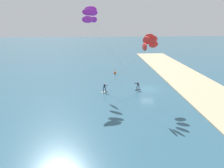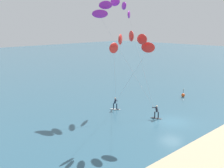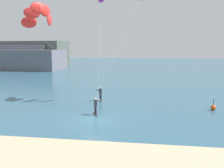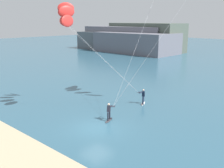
% 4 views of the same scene
% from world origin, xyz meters
% --- Properties ---
extents(ground_plane, '(240.00, 240.00, 0.00)m').
position_xyz_m(ground_plane, '(0.00, 0.00, 0.00)').
color(ground_plane, '#2D566B').
extents(kitesurfer_mid_water, '(7.42, 9.28, 10.75)m').
position_xyz_m(kitesurfer_mid_water, '(-5.51, 1.93, 9.19)').
color(kitesurfer_mid_water, white).
rests_on(kitesurfer_mid_water, ground).
extents(distant_headland, '(33.43, 18.22, 8.24)m').
position_xyz_m(distant_headland, '(-36.32, 49.68, 3.24)').
color(distant_headland, '#565B60').
rests_on(distant_headland, ground).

